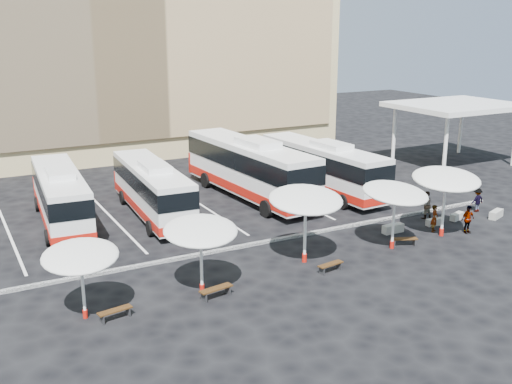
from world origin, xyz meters
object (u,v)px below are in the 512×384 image
sunshade_4 (446,179)px  passenger_1 (426,205)px  bus_2 (249,167)px  conc_bench_0 (393,229)px  bus_1 (152,188)px  wood_bench_1 (216,290)px  conc_bench_3 (496,214)px  bus_3 (322,166)px  sunshade_3 (395,193)px  bus_0 (60,194)px  wood_bench_0 (115,312)px  wood_bench_3 (404,240)px  passenger_0 (435,218)px  sunshade_2 (306,200)px  conc_bench_1 (435,222)px  sunshade_1 (201,231)px  passenger_2 (468,219)px  sunshade_0 (80,256)px  conc_bench_2 (457,216)px  passenger_3 (477,200)px  wood_bench_2 (331,265)px

sunshade_4 → passenger_1: bearing=63.1°
bus_2 → conc_bench_0: bus_2 is taller
bus_1 → wood_bench_1: (-1.43, -12.66, -1.44)m
conc_bench_3 → wood_bench_1: bearing=-174.2°
bus_3 → sunshade_3: bus_3 is taller
bus_0 → conc_bench_3: size_ratio=8.80×
wood_bench_0 → conc_bench_0: size_ratio=1.11×
bus_0 → wood_bench_3: 20.16m
passenger_0 → sunshade_2: bearing=147.9°
bus_0 → wood_bench_1: 14.38m
conc_bench_1 → passenger_0: passenger_0 is taller
bus_1 → sunshade_1: bus_1 is taller
wood_bench_3 → passenger_2: passenger_2 is taller
bus_1 → passenger_1: size_ratio=6.50×
sunshade_0 → sunshade_3: (16.32, 0.20, 0.37)m
sunshade_4 → wood_bench_0: bearing=-176.6°
conc_bench_2 → wood_bench_1: bearing=-170.5°
passenger_0 → sunshade_1: bearing=150.3°
bus_3 → sunshade_2: size_ratio=2.70×
wood_bench_3 → conc_bench_2: size_ratio=1.29×
sunshade_4 → passenger_1: size_ratio=2.85×
passenger_2 → passenger_3: bearing=36.7°
bus_1 → conc_bench_3: 21.47m
bus_3 → sunshade_0: 22.35m
conc_bench_2 → conc_bench_3: size_ratio=0.88×
wood_bench_3 → passenger_2: bearing=-1.4°
conc_bench_3 → sunshade_4: bearing=-171.5°
passenger_1 → passenger_3: size_ratio=1.12×
sunshade_0 → passenger_2: 21.84m
sunshade_0 → conc_bench_0: 18.34m
sunshade_4 → conc_bench_3: (5.40, 0.80, -3.08)m
sunshade_4 → bus_1: bearing=139.2°
wood_bench_1 → passenger_0: size_ratio=1.00×
bus_1 → sunshade_2: size_ratio=2.52×
bus_2 → sunshade_2: (-3.03, -11.78, 1.10)m
sunshade_2 → conc_bench_0: (6.89, 1.30, -3.03)m
passenger_0 → passenger_3: (5.18, 1.55, -0.02)m
passenger_1 → sunshade_4: bearing=71.5°
sunshade_3 → conc_bench_1: (4.81, 1.77, -2.87)m
conc_bench_0 → passenger_0: 2.48m
sunshade_1 → passenger_1: (16.39, 3.26, -2.04)m
sunshade_0 → wood_bench_2: size_ratio=2.57×
bus_2 → passenger_3: (11.27, -9.89, -1.40)m
bus_1 → wood_bench_3: 15.56m
bus_1 → passenger_1: 16.99m
passenger_0 → passenger_2: passenger_2 is taller
bus_2 → sunshade_0: (-14.18, -12.60, 0.53)m
wood_bench_0 → sunshade_2: bearing=8.6°
wood_bench_1 → passenger_3: size_ratio=1.03×
sunshade_4 → conc_bench_0: 4.08m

